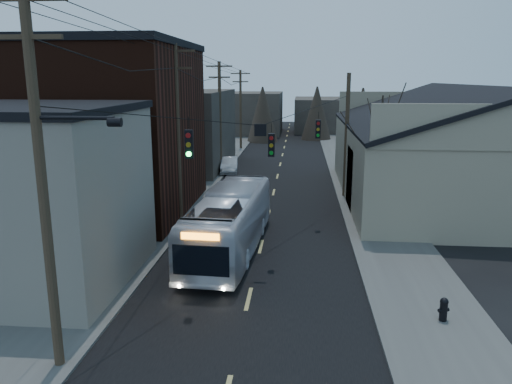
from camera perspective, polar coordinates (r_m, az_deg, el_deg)
road_surface at (r=40.31m, az=2.34°, el=1.25°), size 9.00×110.00×0.02m
sidewalk_left at (r=41.10m, az=-6.75°, el=1.47°), size 4.00×110.00×0.12m
sidewalk_right at (r=40.53m, az=11.56°, el=1.13°), size 4.00×110.00×0.12m
building_clapboard at (r=21.87m, az=-24.75°, el=-0.68°), size 8.00×8.00×7.00m
building_brick at (r=31.86m, az=-16.89°, el=6.65°), size 10.00×12.00×10.00m
building_left_far at (r=47.04m, az=-8.99°, el=7.10°), size 9.00×14.00×7.00m
warehouse at (r=36.61m, az=22.79°, el=3.32°), size 16.16×20.60×7.73m
building_far_left at (r=75.01m, az=-0.99°, el=9.02°), size 10.00×12.00×6.00m
building_far_right at (r=79.79m, az=8.83°, el=8.75°), size 12.00×14.00×5.00m
bare_tree at (r=30.15m, az=13.93°, el=3.81°), size 0.40×0.40×7.20m
utility_lines at (r=34.08m, az=-3.34°, el=7.49°), size 11.24×45.28×10.50m
bus at (r=23.77m, az=-3.05°, el=-3.46°), size 3.19×10.86×2.99m
parked_car at (r=43.86m, az=-3.07°, el=3.09°), size 1.90×4.27×1.36m
fire_hydrant at (r=18.50m, az=20.66°, el=-12.34°), size 0.40×0.28×0.83m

